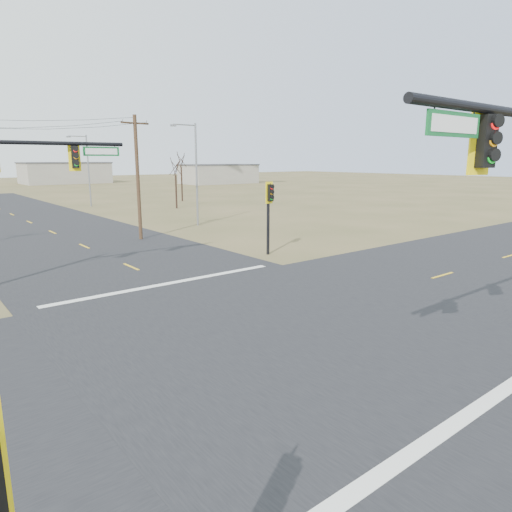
{
  "coord_description": "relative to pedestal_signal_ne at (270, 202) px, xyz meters",
  "views": [
    {
      "loc": [
        -10.08,
        -12.05,
        5.99
      ],
      "look_at": [
        0.29,
        1.0,
        2.44
      ],
      "focal_mm": 32.0,
      "sensor_mm": 36.0,
      "label": 1
    }
  ],
  "objects": [
    {
      "name": "stop_bar_far",
      "position": [
        -8.37,
        -2.31,
        -3.33
      ],
      "size": [
        12.0,
        0.4,
        0.01
      ],
      "primitive_type": "cube",
      "color": "silver",
      "rests_on": "road_ns"
    },
    {
      "name": "bare_tree_c",
      "position": [
        9.15,
        28.78,
        1.76
      ],
      "size": [
        2.91,
        2.91,
        6.53
      ],
      "rotation": [
        0.0,
        0.0,
        -0.05
      ],
      "color": "black",
      "rests_on": "ground"
    },
    {
      "name": "road_ns",
      "position": [
        -8.37,
        -9.81,
        -3.35
      ],
      "size": [
        14.0,
        160.0,
        0.02
      ],
      "primitive_type": "cube",
      "color": "black",
      "rests_on": "ground"
    },
    {
      "name": "warehouse_right",
      "position": [
        46.63,
        75.19,
        -1.11
      ],
      "size": [
        18.0,
        10.0,
        4.5
      ],
      "primitive_type": "cube",
      "color": "gray",
      "rests_on": "ground"
    },
    {
      "name": "bare_tree_d",
      "position": [
        14.72,
        37.24,
        2.61
      ],
      "size": [
        3.25,
        3.25,
        7.41
      ],
      "rotation": [
        0.0,
        0.0,
        -0.17
      ],
      "color": "black",
      "rests_on": "ground"
    },
    {
      "name": "stop_bar_near",
      "position": [
        -8.37,
        -17.31,
        -3.33
      ],
      "size": [
        12.0,
        0.4,
        0.01
      ],
      "primitive_type": "cube",
      "color": "silver",
      "rests_on": "road_ns"
    },
    {
      "name": "road_ew",
      "position": [
        -8.37,
        -9.81,
        -3.35
      ],
      "size": [
        160.0,
        14.0,
        0.02
      ],
      "primitive_type": "cube",
      "color": "black",
      "rests_on": "ground"
    },
    {
      "name": "ground",
      "position": [
        -8.37,
        -9.81,
        -3.36
      ],
      "size": [
        320.0,
        320.0,
        0.0
      ],
      "primitive_type": "plane",
      "color": "brown",
      "rests_on": "ground"
    },
    {
      "name": "pedestal_signal_ne",
      "position": [
        0.0,
        0.0,
        0.0
      ],
      "size": [
        0.56,
        0.5,
        4.65
      ],
      "rotation": [
        0.0,
        0.0,
        -0.01
      ],
      "color": "black",
      "rests_on": "ground"
    },
    {
      "name": "streetlight_a",
      "position": [
        3.15,
        14.23,
        1.76
      ],
      "size": [
        2.55,
        0.35,
        9.12
      ],
      "rotation": [
        0.0,
        0.0,
        -0.26
      ],
      "color": "gray",
      "rests_on": "ground"
    },
    {
      "name": "streetlight_b",
      "position": [
        1.41,
        37.8,
        1.69
      ],
      "size": [
        2.51,
        0.29,
        8.99
      ],
      "rotation": [
        0.0,
        0.0,
        -0.14
      ],
      "color": "gray",
      "rests_on": "ground"
    },
    {
      "name": "warehouse_mid",
      "position": [
        16.63,
        100.19,
        -0.86
      ],
      "size": [
        20.0,
        12.0,
        5.0
      ],
      "primitive_type": "cube",
      "color": "gray",
      "rests_on": "ground"
    },
    {
      "name": "utility_pole_near",
      "position": [
        -3.99,
        10.47,
        1.41
      ],
      "size": [
        2.23,
        0.39,
        9.15
      ],
      "rotation": [
        0.0,
        0.0,
        0.12
      ],
      "color": "#43301C",
      "rests_on": "ground"
    }
  ]
}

